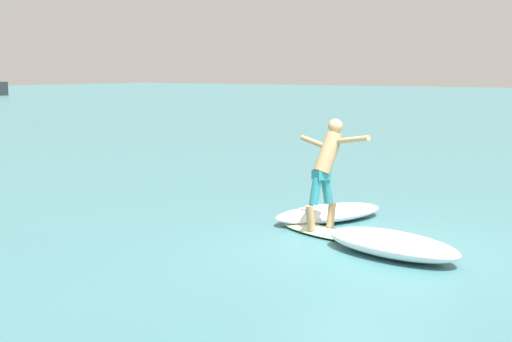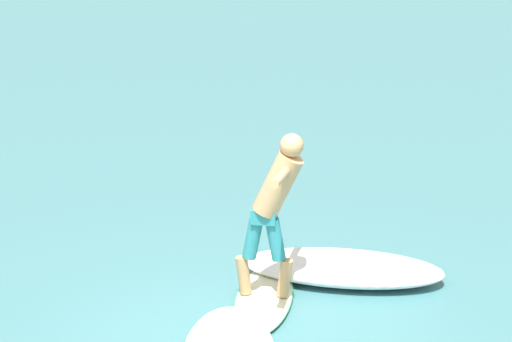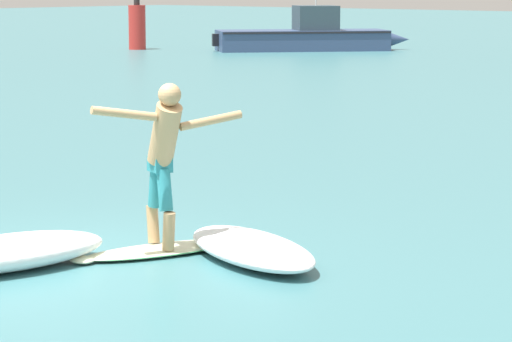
{
  "view_description": "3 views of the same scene",
  "coord_description": "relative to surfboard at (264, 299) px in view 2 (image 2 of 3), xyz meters",
  "views": [
    {
      "loc": [
        -9.72,
        -4.75,
        2.69
      ],
      "look_at": [
        0.46,
        2.3,
        0.93
      ],
      "focal_mm": 50.0,
      "sensor_mm": 36.0,
      "label": 1
    },
    {
      "loc": [
        -2.07,
        -10.59,
        5.55
      ],
      "look_at": [
        0.52,
        1.99,
        1.11
      ],
      "focal_mm": 85.0,
      "sensor_mm": 36.0,
      "label": 2
    },
    {
      "loc": [
        9.68,
        -8.17,
        2.95
      ],
      "look_at": [
        0.78,
        2.08,
        0.82
      ],
      "focal_mm": 85.0,
      "sensor_mm": 36.0,
      "label": 3
    }
  ],
  "objects": [
    {
      "name": "surfboard",
      "position": [
        0.0,
        0.0,
        0.0
      ],
      "size": [
        1.15,
        2.03,
        0.21
      ],
      "color": "beige",
      "rests_on": "ground"
    },
    {
      "name": "surfer",
      "position": [
        0.12,
        -0.01,
        1.12
      ],
      "size": [
        0.91,
        1.63,
        1.82
      ],
      "color": "tan",
      "rests_on": "surfboard"
    },
    {
      "name": "wave_foam_at_tail",
      "position": [
        0.99,
        0.42,
        0.1
      ],
      "size": [
        2.44,
        1.71,
        0.27
      ],
      "color": "white",
      "rests_on": "ground"
    }
  ]
}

